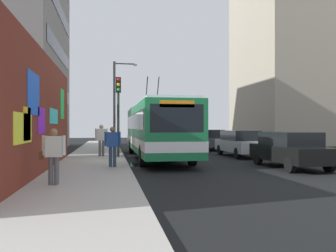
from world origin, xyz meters
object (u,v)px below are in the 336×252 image
Objects in this scene: parked_car_navy at (191,137)px; pedestrian_at_curb at (113,143)px; pedestrian_midblock at (101,137)px; street_lamp at (117,99)px; parked_car_dark_gray at (210,139)px; city_bus at (156,128)px; traffic_light at (118,103)px; parked_car_black at (290,149)px; pedestrian_near_wall at (53,152)px; parked_car_silver at (240,143)px.

pedestrian_at_curb is (-18.01, 7.71, 0.30)m from parked_car_navy.
pedestrian_midblock is 7.28m from street_lamp.
pedestrian_midblock is (-6.30, 8.28, 0.38)m from parked_car_dark_gray.
city_bus is 2.59m from traffic_light.
street_lamp is (12.52, 7.25, 3.13)m from parked_car_black.
pedestrian_near_wall is at bearing 172.36° from street_lamp.
city_bus reaches higher than pedestrian_midblock.
parked_car_silver and parked_car_dark_gray have the same top height.
pedestrian_at_curb is (-11.70, 7.71, 0.30)m from parked_car_dark_gray.
street_lamp is (0.36, 7.25, 3.13)m from parked_car_dark_gray.
parked_car_navy is at bearing -23.18° from pedestrian_at_curb.
parked_car_silver is at bearing -44.36° from pedestrian_near_wall.
parked_car_navy is 24.14m from pedestrian_near_wall.
parked_car_silver is at bearing -54.85° from pedestrian_at_curb.
city_bus is 7.59m from street_lamp.
pedestrian_near_wall is at bearing 157.01° from parked_car_navy.
pedestrian_at_curb is 5.09m from traffic_light.
parked_car_dark_gray is 7.90m from street_lamp.
street_lamp reaches higher than parked_car_silver.
street_lamp is at bearing -2.20° from pedestrian_at_curb.
pedestrian_at_curb is (-5.43, 7.71, 0.29)m from parked_car_silver.
pedestrian_near_wall is at bearing 149.36° from parked_car_dark_gray.
pedestrian_midblock is at bearing 146.71° from parked_car_navy.
traffic_light is at bearing 151.13° from parked_car_navy.
parked_car_dark_gray is 10.41m from pedestrian_midblock.
parked_car_dark_gray is 10.42m from traffic_light.
parked_car_black and parked_car_silver have the same top height.
traffic_light reaches higher than parked_car_dark_gray.
parked_car_navy is at bearing -50.62° from street_lamp.
pedestrian_at_curb is at bearing 86.59° from parked_car_black.
pedestrian_at_curb is at bearing 125.15° from parked_car_silver.
parked_car_dark_gray is 2.62× the size of pedestrian_at_curb.
city_bus reaches higher than traffic_light.
street_lamp is (-5.95, 7.25, 3.13)m from parked_car_navy.
traffic_light is at bearing -127.90° from pedestrian_midblock.
parked_car_black is at bearing -68.28° from pedestrian_near_wall.
city_bus is at bearing -26.21° from pedestrian_at_curb.
parked_car_black is at bearing 180.00° from parked_car_silver.
parked_car_dark_gray is 2.70× the size of pedestrian_near_wall.
parked_car_silver is 1.06× the size of traffic_light.
pedestrian_midblock is at bearing 52.10° from traffic_light.
parked_car_silver is at bearing -86.38° from city_bus.
traffic_light reaches higher than pedestrian_at_curb.
pedestrian_near_wall reaches higher than parked_car_navy.
traffic_light is (8.89, -2.08, 2.01)m from pedestrian_near_wall.
pedestrian_near_wall reaches higher than parked_car_silver.
parked_car_dark_gray is at bearing -92.82° from street_lamp.
pedestrian_midblock is at bearing 90.21° from parked_car_silver.
city_bus is at bearing 93.62° from parked_car_silver.
parked_car_navy is (6.31, -0.00, -0.00)m from parked_car_dark_gray.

